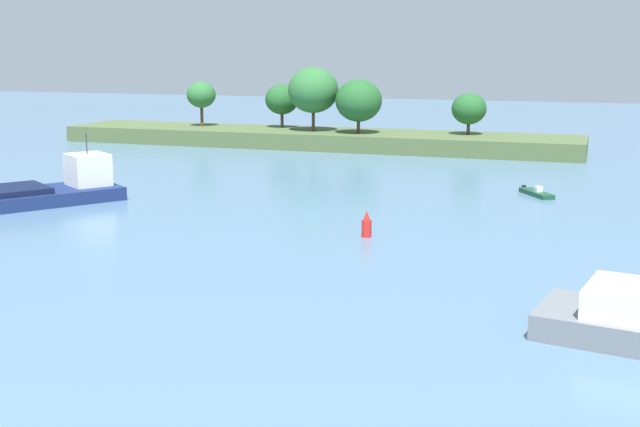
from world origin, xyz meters
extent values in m
cube|color=#4C6038|center=(-15.47, 84.82, 1.09)|extent=(71.90, 12.20, 2.18)
cylinder|color=#513823|center=(-32.95, 85.60, 3.61)|extent=(0.44, 0.44, 2.87)
ellipsoid|color=#2D6B33|center=(-32.95, 85.60, 6.72)|extent=(4.18, 4.18, 3.76)
cylinder|color=#513823|center=(-21.15, 87.47, 3.23)|extent=(0.44, 0.44, 2.09)
ellipsoid|color=#235B28|center=(-21.15, 87.47, 6.17)|extent=(4.75, 4.75, 4.27)
cylinder|color=#513823|center=(-15.18, 84.05, 3.58)|extent=(0.44, 0.44, 2.80)
ellipsoid|color=#2D6B33|center=(-15.18, 84.05, 7.72)|extent=(6.85, 6.85, 6.16)
cylinder|color=#513823|center=(-8.44, 82.97, 3.11)|extent=(0.44, 0.44, 1.85)
ellipsoid|color=#235B28|center=(-8.44, 82.97, 6.49)|extent=(6.14, 6.14, 5.53)
cylinder|color=#513823|center=(5.57, 86.11, 2.96)|extent=(0.44, 0.44, 1.56)
ellipsoid|color=#235B28|center=(5.57, 86.11, 5.54)|extent=(4.50, 4.50, 4.05)
cube|color=white|center=(-20.82, 40.70, 2.54)|extent=(4.64, 4.57, 2.80)
cylinder|color=#333338|center=(-20.82, 40.70, 4.84)|extent=(0.12, 0.12, 1.80)
cube|color=#19472D|center=(16.75, 54.96, 0.20)|extent=(3.46, 4.49, 0.40)
cube|color=white|center=(16.94, 54.67, 0.65)|extent=(0.77, 0.74, 0.50)
cube|color=black|center=(15.44, 57.02, 0.28)|extent=(0.42, 0.41, 0.56)
cylinder|color=red|center=(6.79, 34.02, 0.60)|extent=(0.70, 0.70, 1.20)
cone|color=red|center=(6.79, 34.02, 1.55)|extent=(0.49, 0.49, 0.70)
camera|label=1|loc=(21.80, -18.71, 12.73)|focal=44.90mm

